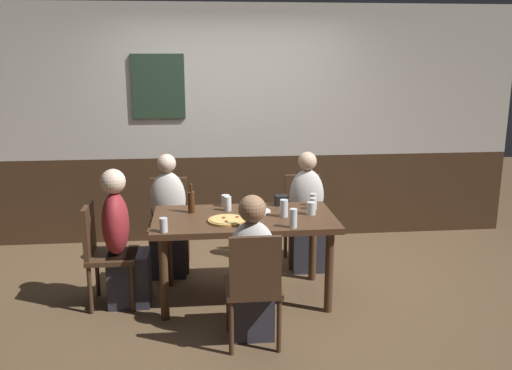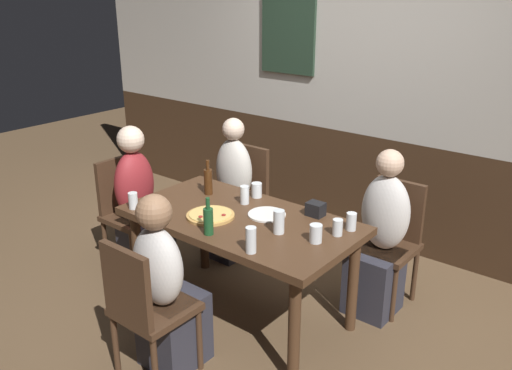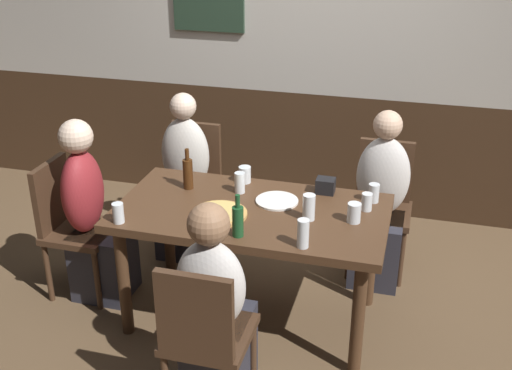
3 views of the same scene
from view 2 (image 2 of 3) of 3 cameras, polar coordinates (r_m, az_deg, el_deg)
ground_plane at (r=3.86m, az=-1.53°, el=-13.46°), size 12.00×12.00×0.00m
wall_back at (r=4.67m, az=11.65°, el=9.53°), size 6.40×0.13×2.60m
dining_table at (r=3.54m, az=-1.63°, el=-4.72°), size 1.53×0.82×0.74m
chair_left_far at (r=4.58m, az=-1.35°, el=-0.76°), size 0.40×0.40×0.88m
chair_head_west at (r=4.40m, az=-13.43°, el=-2.28°), size 0.40×0.40×0.88m
chair_mid_near at (r=3.11m, az=-11.71°, el=-12.25°), size 0.40×0.40×0.88m
chair_right_far at (r=3.92m, az=13.97°, el=-5.23°), size 0.40×0.40×0.88m
person_left_far at (r=4.47m, az=-2.69°, el=-1.47°), size 0.34×0.37×1.16m
person_head_west at (r=4.28m, az=-12.10°, el=-2.78°), size 0.37×0.34×1.17m
person_mid_near at (r=3.22m, az=-9.41°, el=-11.51°), size 0.34×0.37×1.11m
person_right_far at (r=3.79m, az=12.89°, el=-6.25°), size 0.34×0.37×1.15m
pizza at (r=3.51m, az=-4.82°, el=-3.20°), size 0.31×0.31×0.03m
beer_glass_half at (r=3.36m, az=10.00°, el=-3.93°), size 0.06×0.06×0.11m
pint_glass_amber at (r=3.26m, az=2.41°, el=-4.06°), size 0.07×0.07×0.15m
tumbler_short at (r=3.70m, az=-1.21°, el=-1.17°), size 0.06×0.06×0.13m
highball_clear at (r=3.81m, az=0.07°, el=-0.61°), size 0.07×0.07×0.10m
pint_glass_stout at (r=3.18m, az=6.35°, el=-5.19°), size 0.07×0.07×0.11m
pint_glass_pale at (r=3.71m, az=-12.81°, el=-1.72°), size 0.06×0.06×0.11m
beer_glass_tall at (r=3.28m, az=8.58°, el=-4.55°), size 0.06×0.06×0.10m
tumbler_water at (r=3.03m, az=-0.54°, el=-5.99°), size 0.06×0.06×0.15m
beer_bottle_green at (r=3.25m, az=-5.04°, el=-3.72°), size 0.06×0.06×0.24m
beer_bottle_brown at (r=3.86m, az=-5.06°, el=0.44°), size 0.06×0.06×0.25m
plate_white_large at (r=3.53m, az=1.15°, el=-3.12°), size 0.25×0.25×0.01m
condiment_caddy at (r=3.53m, az=6.30°, el=-2.54°), size 0.11×0.09×0.09m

